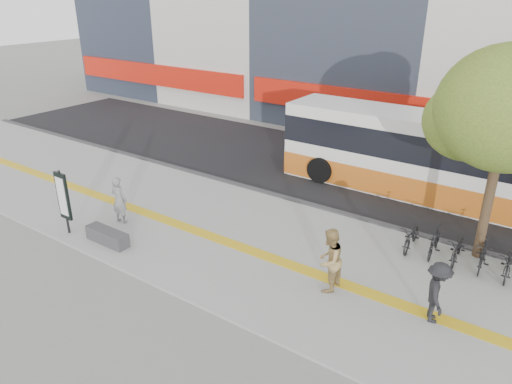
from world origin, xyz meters
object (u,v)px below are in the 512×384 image
Objects in this scene: pedestrian_tan at (329,260)px; pedestrian_dark at (437,293)px; bench at (107,236)px; street_tree at (507,111)px; signboard at (63,197)px; bus at (432,160)px; seated_woman at (119,200)px.

pedestrian_dark is (2.71, 0.31, -0.10)m from pedestrian_tan.
bench is 1.01× the size of pedestrian_dark.
street_tree reaches higher than pedestrian_tan.
bus is (8.73, 10.01, 0.15)m from signboard.
street_tree is 12.16m from seated_woman.
seated_woman is at bearing -86.52° from pedestrian_tan.
seated_woman is 10.43m from pedestrian_dark.
pedestrian_dark is (9.59, 2.06, 0.57)m from bench.
seated_woman is at bearing -155.65° from street_tree.
seated_woman is 1.04× the size of pedestrian_dark.
pedestrian_tan is at bearing 13.60° from signboard.
pedestrian_tan is (7.69, 0.51, 0.06)m from seated_woman.
signboard is at bearing 79.80° from pedestrian_dark.
street_tree reaches higher than pedestrian_dark.
street_tree is 5.43m from bus.
pedestrian_tan is at bearing 74.42° from pedestrian_dark.
bus is (-2.65, 3.68, -2.99)m from street_tree.
seated_woman is (-7.93, -8.47, -0.61)m from bus.
bench is 0.97× the size of seated_woman.
bench is 0.73× the size of signboard.
pedestrian_tan reaches higher than pedestrian_dark.
signboard is 1.23× the size of pedestrian_tan.
pedestrian_tan reaches higher than bench.
bench is at bearing 10.81° from signboard.
signboard reaches higher than pedestrian_dark.
seated_woman is (-0.80, 1.23, 0.60)m from bench.
bench is 0.14× the size of bus.
bus reaches higher than pedestrian_tan.
pedestrian_tan is 1.12× the size of pedestrian_dark.
bus is at bearing 125.72° from street_tree.
street_tree reaches higher than bus.
bench is 1.59m from seated_woman.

